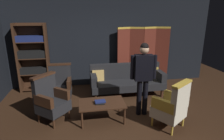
# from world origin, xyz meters

# --- Properties ---
(ground_plane) EXTENTS (10.00, 10.00, 0.00)m
(ground_plane) POSITION_xyz_m (0.00, 0.00, 0.00)
(ground_plane) COLOR #331E11
(back_wall) EXTENTS (7.20, 0.10, 2.80)m
(back_wall) POSITION_xyz_m (0.00, 2.45, 1.40)
(back_wall) COLOR black
(back_wall) RESTS_ON ground_plane
(folding_screen) EXTENTS (1.77, 0.19, 1.90)m
(folding_screen) POSITION_xyz_m (1.29, 2.23, 0.99)
(folding_screen) COLOR #5B2319
(folding_screen) RESTS_ON ground_plane
(bookshelf) EXTENTS (0.90, 0.32, 2.05)m
(bookshelf) POSITION_xyz_m (-2.15, 2.19, 1.07)
(bookshelf) COLOR #382114
(bookshelf) RESTS_ON ground_plane
(velvet_couch) EXTENTS (2.12, 0.78, 0.88)m
(velvet_couch) POSITION_xyz_m (0.55, 1.45, 0.45)
(velvet_couch) COLOR #382114
(velvet_couch) RESTS_ON ground_plane
(coffee_table) EXTENTS (1.00, 0.64, 0.42)m
(coffee_table) POSITION_xyz_m (-0.35, 0.10, 0.37)
(coffee_table) COLOR #382114
(coffee_table) RESTS_ON ground_plane
(armchair_gilt_accent) EXTENTS (0.80, 0.80, 1.04)m
(armchair_gilt_accent) POSITION_xyz_m (1.03, -0.43, 0.49)
(armchair_gilt_accent) COLOR gold
(armchair_gilt_accent) RESTS_ON ground_plane
(armchair_wing_left) EXTENTS (0.60, 0.59, 1.04)m
(armchair_wing_left) POSITION_xyz_m (-1.32, 1.17, 0.49)
(armchair_wing_left) COLOR #382114
(armchair_wing_left) RESTS_ON ground_plane
(armchair_wing_right) EXTENTS (0.81, 0.81, 1.04)m
(armchair_wing_right) POSITION_xyz_m (-1.45, 0.30, 0.49)
(armchair_wing_right) COLOR #382114
(armchair_wing_right) RESTS_ON ground_plane
(standing_figure) EXTENTS (0.59, 0.25, 1.70)m
(standing_figure) POSITION_xyz_m (0.61, 0.20, 1.03)
(standing_figure) COLOR black
(standing_figure) RESTS_ON ground_plane
(book_black_cloth) EXTENTS (0.21, 0.19, 0.03)m
(book_black_cloth) POSITION_xyz_m (-0.39, 0.08, 0.44)
(book_black_cloth) COLOR black
(book_black_cloth) RESTS_ON coffee_table
(book_navy_cloth) EXTENTS (0.24, 0.17, 0.03)m
(book_navy_cloth) POSITION_xyz_m (-0.39, 0.08, 0.47)
(book_navy_cloth) COLOR navy
(book_navy_cloth) RESTS_ON book_black_cloth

